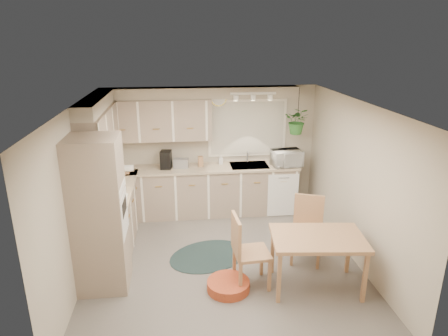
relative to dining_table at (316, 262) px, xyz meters
The scene contains 35 objects.
floor 1.45m from the dining_table, 147.41° to the left, with size 4.20×4.20×0.00m, color #635E57.
ceiling 2.46m from the dining_table, 147.41° to the left, with size 4.20×4.20×0.00m, color white.
wall_back 3.19m from the dining_table, 112.45° to the left, with size 4.00×0.04×2.40m, color #B5A995.
wall_front 1.97m from the dining_table, 131.20° to the right, with size 4.00×0.04×2.40m, color #B5A995.
wall_left 3.37m from the dining_table, 166.66° to the left, with size 0.04×4.20×2.40m, color #B5A995.
wall_right 1.38m from the dining_table, 42.54° to the left, with size 0.04×4.20×2.40m, color #B5A995.
base_cab_left 3.31m from the dining_table, 150.50° to the left, with size 0.60×1.85×0.90m, color gray.
base_cab_back 2.90m from the dining_table, 118.37° to the left, with size 3.60×0.60×0.90m, color gray.
counter_left 3.34m from the dining_table, 150.42° to the left, with size 0.64×1.89×0.04m, color beige.
counter_back 2.94m from the dining_table, 118.46° to the left, with size 3.64×0.64×0.04m, color beige.
oven_stack 2.96m from the dining_table, behind, with size 0.65×0.65×2.10m, color gray.
wall_oven_face 2.65m from the dining_table, behind, with size 0.02×0.56×0.58m, color white.
upper_cab_left 3.77m from the dining_table, 149.73° to the left, with size 0.35×2.00×0.75m, color gray.
upper_cab_back 3.74m from the dining_table, 129.13° to the left, with size 2.00×0.35×0.75m, color gray.
soffit_left 3.99m from the dining_table, 149.93° to the left, with size 0.30×2.00×0.20m, color #B5A995.
soffit_back 3.59m from the dining_table, 117.02° to the left, with size 3.60×0.30×0.20m, color #B5A995.
cooktop 3.10m from the dining_table, 159.77° to the left, with size 0.52×0.58×0.02m, color white.
range_hood 3.23m from the dining_table, 159.90° to the left, with size 0.40×0.60×0.14m, color white.
window_blinds 3.11m from the dining_table, 99.63° to the left, with size 1.40×0.02×1.00m, color silver.
window_frame 3.12m from the dining_table, 99.59° to the left, with size 1.50×0.02×1.10m, color white.
sink 2.65m from the dining_table, 100.62° to the left, with size 0.70×0.48×0.10m, color #A1A3A8.
dishwasher_front 2.25m from the dining_table, 86.91° to the left, with size 0.58×0.01×0.83m, color white.
track_light_bar 3.05m from the dining_table, 101.74° to the left, with size 0.80×0.04×0.04m, color white.
wall_clock 3.50m from the dining_table, 110.02° to the left, with size 0.30×0.30×0.03m, color #E1C84F.
dining_table is the anchor object (origin of this frame).
chair_left 0.88m from the dining_table, behind, with size 0.49×0.49×1.04m, color tan.
chair_back 0.67m from the dining_table, 83.37° to the left, with size 0.47×0.47×1.00m, color tan.
braided_rug 1.72m from the dining_table, 145.77° to the left, with size 1.25×0.94×0.01m, color black.
pet_bed 1.23m from the dining_table, behind, with size 0.58×0.58×0.13m, color #C25226.
microwave 2.57m from the dining_table, 84.99° to the left, with size 0.55×0.30×0.37m, color white.
soap_bottle 2.95m from the dining_table, 110.41° to the left, with size 0.08×0.17×0.08m, color white.
hanging_plant 2.83m from the dining_table, 81.08° to the left, with size 0.44×0.49×0.38m, color #2D692A.
coffee_maker 3.34m from the dining_table, 128.54° to the left, with size 0.19×0.23×0.34m, color black.
toaster 3.18m from the dining_table, 124.40° to the left, with size 0.28×0.16×0.17m, color #A1A3A8.
knife_block 3.03m from the dining_table, 118.20° to the left, with size 0.09×0.09×0.20m, color tan.
Camera 1 is at (-0.59, -5.28, 3.29)m, focal length 32.00 mm.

